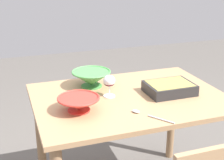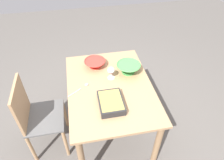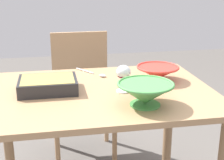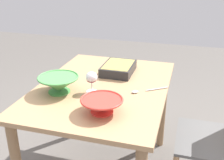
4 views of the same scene
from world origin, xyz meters
name	(u,v)px [view 2 (image 2 of 4)]	position (x,y,z in m)	size (l,w,h in m)	color
ground_plane	(110,130)	(0.00, 0.00, 0.00)	(8.00, 8.00, 0.00)	#5B5651
dining_table	(110,94)	(0.00, 0.00, 0.66)	(1.18, 0.85, 0.78)	tan
chair	(36,115)	(0.02, -0.79, 0.52)	(0.45, 0.39, 0.93)	#595959
wine_glass	(111,71)	(-0.12, 0.04, 0.87)	(0.07, 0.07, 0.14)	white
casserole_dish	(111,102)	(0.26, -0.04, 0.81)	(0.29, 0.22, 0.07)	#262628
mixing_bowl	(128,68)	(-0.18, 0.24, 0.84)	(0.26, 0.26, 0.11)	#4C994C
small_bowl	(95,63)	(-0.35, -0.11, 0.82)	(0.24, 0.24, 0.08)	red
serving_spoon	(83,87)	(-0.02, -0.28, 0.78)	(0.16, 0.22, 0.01)	silver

